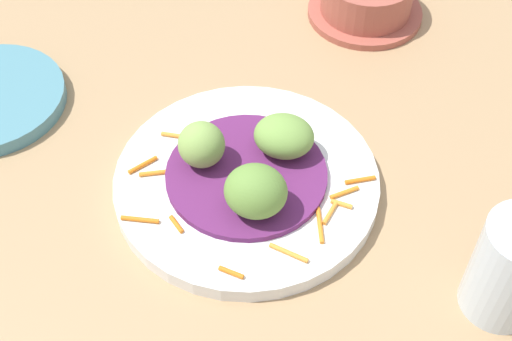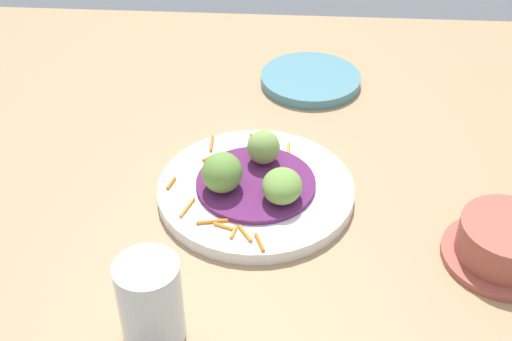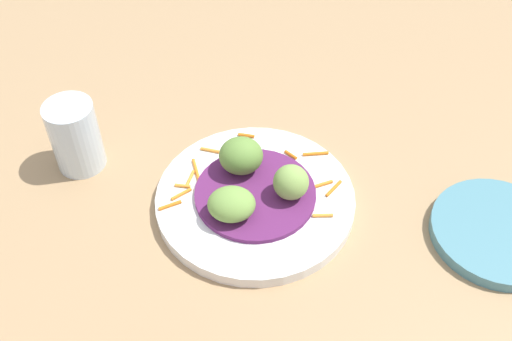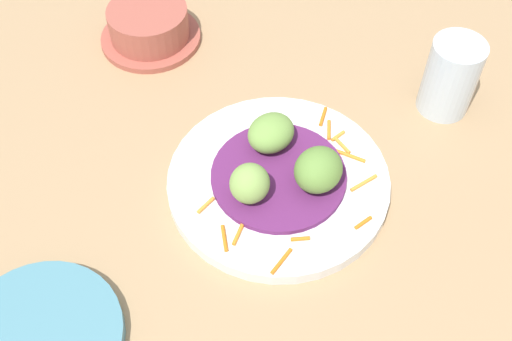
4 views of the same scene
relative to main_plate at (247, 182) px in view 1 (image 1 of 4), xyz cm
name	(u,v)px [view 1 (image 1 of 4)]	position (x,y,z in cm)	size (l,w,h in cm)	color
table_surface	(271,232)	(3.85, 2.86, -1.79)	(110.00, 110.00, 2.00)	tan
main_plate	(247,182)	(0.00, 0.00, 0.00)	(23.79, 23.79, 1.58)	white
cabbage_bed	(246,174)	(0.00, 0.00, 1.10)	(14.44, 14.44, 0.63)	#60235B
carrot_garnish	(250,204)	(3.14, 0.84, 0.99)	(14.65, 22.02, 0.40)	orange
guac_scoop_left	(281,136)	(-3.21, 2.62, 3.18)	(5.45, 4.68, 3.53)	#759E47
guac_scoop_center	(201,145)	(-0.66, -4.09, 3.56)	(4.06, 4.17, 4.28)	#84A851
guac_scoop_right	(256,191)	(3.87, 1.47, 3.69)	(4.80, 5.32, 4.55)	olive
water_glass	(512,269)	(8.31, 21.70, 3.91)	(6.08, 6.08, 9.40)	silver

